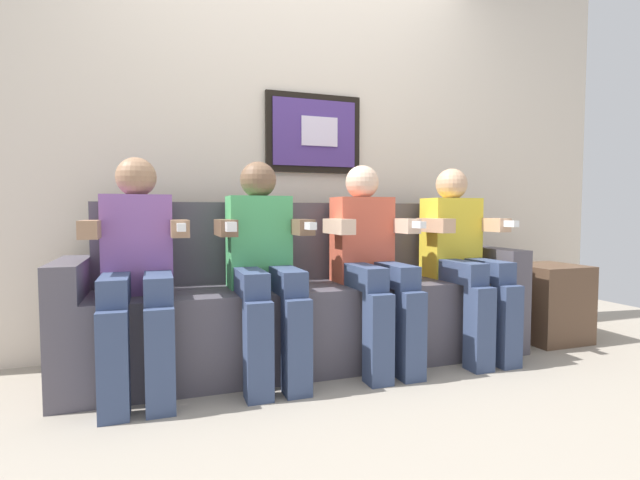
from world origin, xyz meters
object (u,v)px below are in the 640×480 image
object	(u,v)px
couch	(310,307)
person_right_center	(371,256)
person_left_center	(264,260)
side_table_right	(548,303)
person_leftmost	(137,264)
person_rightmost	(463,253)

from	to	relation	value
couch	person_right_center	world-z (taller)	person_right_center
couch	person_left_center	world-z (taller)	person_left_center
couch	side_table_right	bearing A→B (deg)	-3.80
person_left_center	person_right_center	distance (m)	0.60
couch	person_leftmost	size ratio (longest dim) A/B	2.29
person_left_center	person_right_center	xyz separation A→B (m)	(0.60, 0.00, -0.00)
person_right_center	person_rightmost	bearing A→B (deg)	0.00
person_rightmost	person_leftmost	bearing A→B (deg)	180.00
person_left_center	person_rightmost	distance (m)	1.20
person_leftmost	person_rightmost	distance (m)	1.79
person_leftmost	side_table_right	xyz separation A→B (m)	(2.52, 0.06, -0.36)
side_table_right	person_right_center	bearing A→B (deg)	-177.35
person_leftmost	person_left_center	xyz separation A→B (m)	(0.60, -0.00, 0.00)
person_right_center	person_left_center	bearing A→B (deg)	-179.96
person_left_center	side_table_right	world-z (taller)	person_left_center
couch	person_leftmost	bearing A→B (deg)	-169.35
person_right_center	side_table_right	xyz separation A→B (m)	(1.32, 0.06, -0.36)
couch	person_left_center	bearing A→B (deg)	-150.51
couch	person_right_center	size ratio (longest dim) A/B	2.29
person_leftmost	person_right_center	size ratio (longest dim) A/B	1.00
person_left_center	person_right_center	size ratio (longest dim) A/B	1.00
person_rightmost	couch	bearing A→B (deg)	169.36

